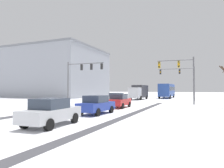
{
  "coord_description": "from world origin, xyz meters",
  "views": [
    {
      "loc": [
        9.51,
        -4.1,
        2.16
      ],
      "look_at": [
        0.0,
        18.65,
        2.8
      ],
      "focal_mm": 32.18,
      "sensor_mm": 36.0,
      "label": 1
    }
  ],
  "objects_px": {
    "box_truck_delivery": "(139,92)",
    "office_building_far_left_block": "(52,74)",
    "car_grey_lead": "(117,98)",
    "traffic_signal_far_right": "(181,76)",
    "car_blue_third": "(96,105)",
    "car_silver_fourth": "(51,112)",
    "car_red_second": "(119,101)",
    "bus_oncoming": "(167,90)",
    "traffic_signal_near_right": "(181,71)",
    "traffic_signal_near_left": "(82,72)"
  },
  "relations": [
    {
      "from": "box_truck_delivery",
      "to": "office_building_far_left_block",
      "type": "relative_size",
      "value": 0.27
    },
    {
      "from": "car_grey_lead",
      "to": "office_building_far_left_block",
      "type": "distance_m",
      "value": 34.64
    },
    {
      "from": "traffic_signal_far_right",
      "to": "car_grey_lead",
      "type": "relative_size",
      "value": 1.6
    },
    {
      "from": "office_building_far_left_block",
      "to": "car_blue_third",
      "type": "bearing_deg",
      "value": -45.76
    },
    {
      "from": "traffic_signal_far_right",
      "to": "car_grey_lead",
      "type": "distance_m",
      "value": 15.73
    },
    {
      "from": "car_blue_third",
      "to": "car_silver_fourth",
      "type": "height_order",
      "value": "same"
    },
    {
      "from": "car_grey_lead",
      "to": "car_blue_third",
      "type": "bearing_deg",
      "value": -76.71
    },
    {
      "from": "box_truck_delivery",
      "to": "car_blue_third",
      "type": "bearing_deg",
      "value": -83.18
    },
    {
      "from": "car_red_second",
      "to": "car_silver_fourth",
      "type": "relative_size",
      "value": 0.99
    },
    {
      "from": "traffic_signal_far_right",
      "to": "box_truck_delivery",
      "type": "relative_size",
      "value": 0.89
    },
    {
      "from": "traffic_signal_far_right",
      "to": "office_building_far_left_block",
      "type": "bearing_deg",
      "value": 169.51
    },
    {
      "from": "bus_oncoming",
      "to": "box_truck_delivery",
      "type": "height_order",
      "value": "bus_oncoming"
    },
    {
      "from": "traffic_signal_near_right",
      "to": "traffic_signal_far_right",
      "type": "height_order",
      "value": "same"
    },
    {
      "from": "traffic_signal_far_right",
      "to": "box_truck_delivery",
      "type": "distance_m",
      "value": 9.03
    },
    {
      "from": "traffic_signal_near_right",
      "to": "car_red_second",
      "type": "height_order",
      "value": "traffic_signal_near_right"
    },
    {
      "from": "office_building_far_left_block",
      "to": "box_truck_delivery",
      "type": "bearing_deg",
      "value": -12.67
    },
    {
      "from": "bus_oncoming",
      "to": "office_building_far_left_block",
      "type": "height_order",
      "value": "office_building_far_left_block"
    },
    {
      "from": "car_silver_fourth",
      "to": "traffic_signal_near_left",
      "type": "bearing_deg",
      "value": 115.94
    },
    {
      "from": "car_blue_third",
      "to": "car_silver_fourth",
      "type": "relative_size",
      "value": 1.0
    },
    {
      "from": "car_silver_fourth",
      "to": "office_building_far_left_block",
      "type": "xyz_separation_m",
      "value": [
        -30.96,
        37.73,
        5.93
      ]
    },
    {
      "from": "traffic_signal_near_right",
      "to": "car_silver_fourth",
      "type": "bearing_deg",
      "value": -107.67
    },
    {
      "from": "car_blue_third",
      "to": "bus_oncoming",
      "type": "distance_m",
      "value": 34.8
    },
    {
      "from": "car_red_second",
      "to": "box_truck_delivery",
      "type": "height_order",
      "value": "box_truck_delivery"
    },
    {
      "from": "traffic_signal_far_right",
      "to": "car_blue_third",
      "type": "height_order",
      "value": "traffic_signal_far_right"
    },
    {
      "from": "car_red_second",
      "to": "car_blue_third",
      "type": "height_order",
      "value": "same"
    },
    {
      "from": "car_silver_fourth",
      "to": "bus_oncoming",
      "type": "height_order",
      "value": "bus_oncoming"
    },
    {
      "from": "traffic_signal_near_right",
      "to": "traffic_signal_near_left",
      "type": "distance_m",
      "value": 14.55
    },
    {
      "from": "traffic_signal_near_right",
      "to": "box_truck_delivery",
      "type": "height_order",
      "value": "traffic_signal_near_right"
    },
    {
      "from": "box_truck_delivery",
      "to": "traffic_signal_near_right",
      "type": "bearing_deg",
      "value": -53.57
    },
    {
      "from": "traffic_signal_near_left",
      "to": "car_grey_lead",
      "type": "relative_size",
      "value": 1.57
    },
    {
      "from": "bus_oncoming",
      "to": "car_blue_third",
      "type": "bearing_deg",
      "value": -92.46
    },
    {
      "from": "car_grey_lead",
      "to": "car_red_second",
      "type": "relative_size",
      "value": 1.0
    },
    {
      "from": "traffic_signal_near_right",
      "to": "bus_oncoming",
      "type": "xyz_separation_m",
      "value": [
        -4.64,
        21.72,
        -2.6
      ]
    },
    {
      "from": "car_silver_fourth",
      "to": "bus_oncoming",
      "type": "bearing_deg",
      "value": 88.0
    },
    {
      "from": "bus_oncoming",
      "to": "office_building_far_left_block",
      "type": "bearing_deg",
      "value": -174.66
    },
    {
      "from": "traffic_signal_near_left",
      "to": "car_blue_third",
      "type": "xyz_separation_m",
      "value": [
        8.29,
        -11.19,
        -3.98
      ]
    },
    {
      "from": "traffic_signal_near_left",
      "to": "car_grey_lead",
      "type": "distance_m",
      "value": 6.79
    },
    {
      "from": "traffic_signal_far_right",
      "to": "traffic_signal_near_right",
      "type": "bearing_deg",
      "value": -86.72
    },
    {
      "from": "car_grey_lead",
      "to": "bus_oncoming",
      "type": "height_order",
      "value": "bus_oncoming"
    },
    {
      "from": "traffic_signal_near_left",
      "to": "traffic_signal_far_right",
      "type": "distance_m",
      "value": 19.48
    },
    {
      "from": "bus_oncoming",
      "to": "traffic_signal_near_right",
      "type": "bearing_deg",
      "value": -77.93
    },
    {
      "from": "car_grey_lead",
      "to": "car_red_second",
      "type": "distance_m",
      "value": 6.4
    },
    {
      "from": "car_grey_lead",
      "to": "car_blue_third",
      "type": "xyz_separation_m",
      "value": [
        2.89,
        -12.23,
        0.0
      ]
    },
    {
      "from": "car_grey_lead",
      "to": "car_blue_third",
      "type": "relative_size",
      "value": 1.0
    },
    {
      "from": "traffic_signal_near_right",
      "to": "car_grey_lead",
      "type": "bearing_deg",
      "value": -174.93
    },
    {
      "from": "traffic_signal_near_left",
      "to": "box_truck_delivery",
      "type": "distance_m",
      "value": 15.54
    },
    {
      "from": "car_red_second",
      "to": "car_blue_third",
      "type": "distance_m",
      "value": 6.39
    },
    {
      "from": "car_red_second",
      "to": "car_silver_fourth",
      "type": "xyz_separation_m",
      "value": [
        0.35,
        -12.38,
        0.0
      ]
    },
    {
      "from": "traffic_signal_far_right",
      "to": "bus_oncoming",
      "type": "height_order",
      "value": "traffic_signal_far_right"
    },
    {
      "from": "traffic_signal_near_right",
      "to": "car_red_second",
      "type": "xyz_separation_m",
      "value": [
        -6.42,
        -6.65,
        -3.77
      ]
    }
  ]
}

